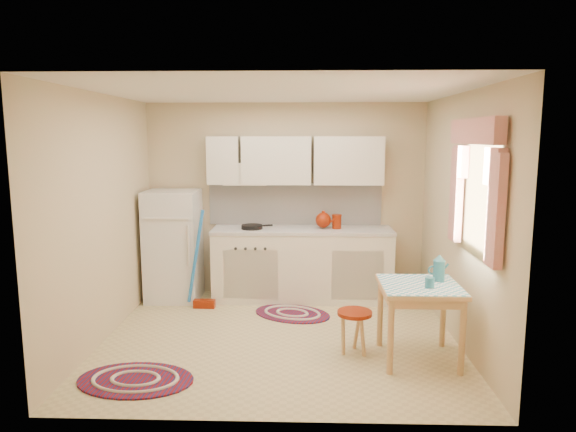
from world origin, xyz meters
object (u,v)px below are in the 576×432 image
at_px(base_cabinets, 302,265).
at_px(table, 419,322).
at_px(fridge, 174,245).
at_px(stool, 354,332).

bearing_deg(base_cabinets, table, -58.63).
xyz_separation_m(fridge, base_cabinets, (1.64, 0.05, -0.26)).
bearing_deg(stool, base_cabinets, 106.94).
relative_size(table, stool, 1.71).
bearing_deg(table, fridge, 147.49).
height_order(table, stool, table).
distance_m(base_cabinets, table, 2.10).
relative_size(fridge, table, 1.94).
bearing_deg(base_cabinets, fridge, -178.25).
xyz_separation_m(base_cabinets, table, (1.09, -1.79, -0.08)).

